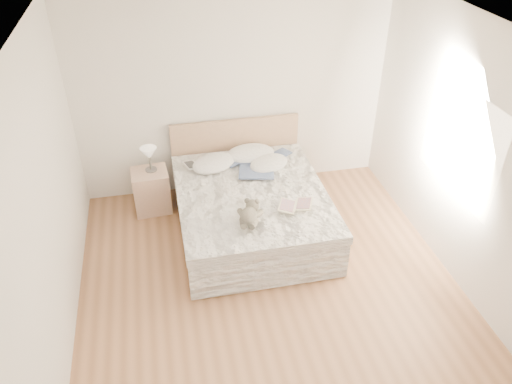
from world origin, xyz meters
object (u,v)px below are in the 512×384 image
(nightstand, at_px, (151,191))
(table_lamp, at_px, (149,154))
(childrens_book, at_px, (295,205))
(photo_book, at_px, (197,165))
(teddy_bear, at_px, (249,221))
(bed, at_px, (250,207))

(nightstand, distance_m, table_lamp, 0.51)
(nightstand, distance_m, childrens_book, 1.99)
(photo_book, relative_size, teddy_bear, 0.93)
(bed, height_order, teddy_bear, bed)
(photo_book, distance_m, teddy_bear, 1.35)
(teddy_bear, bearing_deg, childrens_book, 36.49)
(bed, height_order, childrens_book, bed)
(nightstand, distance_m, photo_book, 0.70)
(bed, relative_size, table_lamp, 6.73)
(bed, xyz_separation_m, teddy_bear, (-0.16, -0.70, 0.34))
(bed, xyz_separation_m, table_lamp, (-1.13, 0.70, 0.48))
(bed, relative_size, teddy_bear, 6.19)
(table_lamp, xyz_separation_m, childrens_book, (1.54, -1.20, -0.16))
(bed, distance_m, teddy_bear, 0.80)
(nightstand, height_order, table_lamp, table_lamp)
(photo_book, xyz_separation_m, teddy_bear, (0.40, -1.29, 0.02))
(table_lamp, distance_m, photo_book, 0.60)
(childrens_book, bearing_deg, table_lamp, 165.64)
(table_lamp, bearing_deg, bed, -31.62)
(childrens_book, bearing_deg, photo_book, 155.17)
(teddy_bear, bearing_deg, nightstand, 143.90)
(nightstand, relative_size, photo_book, 1.74)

